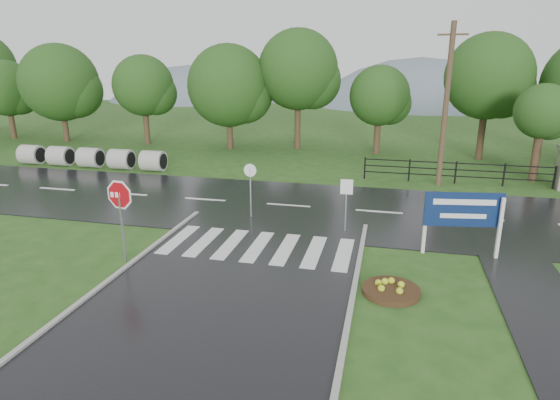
# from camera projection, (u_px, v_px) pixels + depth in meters

# --- Properties ---
(ground) EXTENTS (120.00, 120.00, 0.00)m
(ground) POSITION_uv_depth(u_px,v_px,m) (203.00, 323.00, 11.72)
(ground) COLOR #28501A
(ground) RESTS_ON ground
(main_road) EXTENTS (90.00, 8.00, 0.04)m
(main_road) POSITION_uv_depth(u_px,v_px,m) (288.00, 206.00, 21.03)
(main_road) COLOR black
(main_road) RESTS_ON ground
(walkway) EXTENTS (2.20, 11.00, 0.04)m
(walkway) POSITION_uv_depth(u_px,v_px,m) (530.00, 287.00, 13.56)
(walkway) COLOR black
(walkway) RESTS_ON ground
(crosswalk) EXTENTS (6.50, 2.80, 0.02)m
(crosswalk) POSITION_uv_depth(u_px,v_px,m) (258.00, 246.00, 16.36)
(crosswalk) COLOR silver
(crosswalk) RESTS_ON ground
(fence_west) EXTENTS (9.58, 0.08, 1.20)m
(fence_west) POSITION_uv_depth(u_px,v_px,m) (456.00, 170.00, 24.70)
(fence_west) COLOR black
(fence_west) RESTS_ON ground
(hills) EXTENTS (102.00, 48.00, 48.00)m
(hills) POSITION_uv_depth(u_px,v_px,m) (381.00, 200.00, 75.97)
(hills) COLOR slate
(hills) RESTS_ON ground
(treeline) EXTENTS (83.20, 5.20, 10.00)m
(treeline) POSITION_uv_depth(u_px,v_px,m) (343.00, 151.00, 33.86)
(treeline) COLOR #1C4314
(treeline) RESTS_ON ground
(culvert_pipes) EXTENTS (9.70, 1.20, 1.20)m
(culvert_pipes) POSITION_uv_depth(u_px,v_px,m) (91.00, 158.00, 28.50)
(culvert_pipes) COLOR #9E9B93
(culvert_pipes) RESTS_ON ground
(stop_sign) EXTENTS (1.27, 0.23, 2.89)m
(stop_sign) POSITION_uv_depth(u_px,v_px,m) (120.00, 202.00, 14.76)
(stop_sign) COLOR #939399
(stop_sign) RESTS_ON ground
(estate_billboard) EXTENTS (2.51, 0.47, 2.21)m
(estate_billboard) POSITION_uv_depth(u_px,v_px,m) (463.00, 213.00, 15.27)
(estate_billboard) COLOR silver
(estate_billboard) RESTS_ON ground
(flower_bed) EXTENTS (1.63, 1.63, 0.33)m
(flower_bed) POSITION_uv_depth(u_px,v_px,m) (391.00, 289.00, 13.15)
(flower_bed) COLOR #332111
(flower_bed) RESTS_ON ground
(reg_sign_small) EXTENTS (0.46, 0.07, 2.08)m
(reg_sign_small) POSITION_uv_depth(u_px,v_px,m) (346.00, 195.00, 17.44)
(reg_sign_small) COLOR #939399
(reg_sign_small) RESTS_ON ground
(reg_sign_round) EXTENTS (0.53, 0.08, 2.30)m
(reg_sign_round) POSITION_uv_depth(u_px,v_px,m) (250.00, 184.00, 19.10)
(reg_sign_round) COLOR #939399
(reg_sign_round) RESTS_ON ground
(utility_pole_east) EXTENTS (1.45, 0.27, 8.12)m
(utility_pole_east) POSITION_uv_depth(u_px,v_px,m) (446.00, 105.00, 23.45)
(utility_pole_east) COLOR #473523
(utility_pole_east) RESTS_ON ground
(entrance_tree_left) EXTENTS (2.86, 2.86, 5.19)m
(entrance_tree_left) POSITION_uv_depth(u_px,v_px,m) (543.00, 112.00, 24.32)
(entrance_tree_left) COLOR #3D2B1C
(entrance_tree_left) RESTS_ON ground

